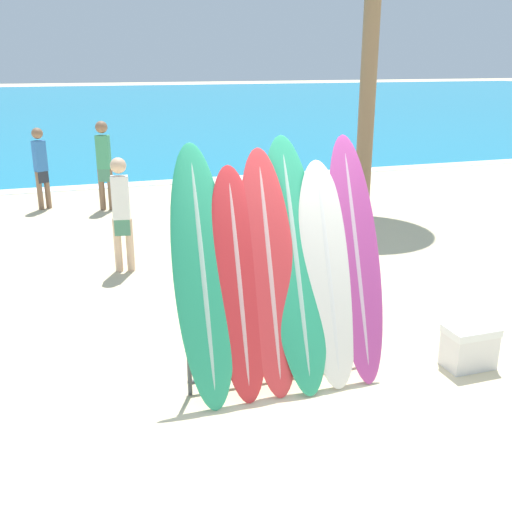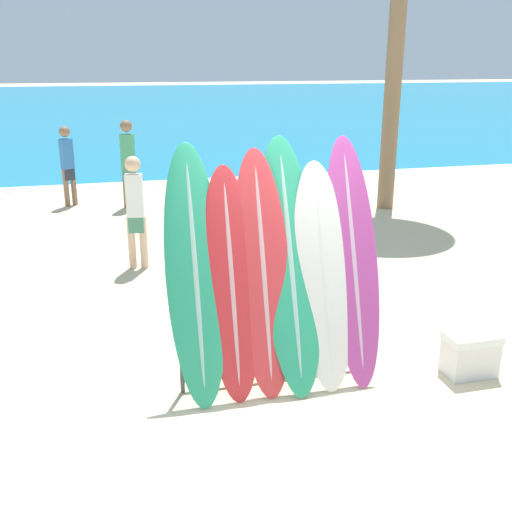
# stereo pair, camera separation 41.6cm
# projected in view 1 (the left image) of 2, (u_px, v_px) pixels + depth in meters

# --- Properties ---
(ground_plane) EXTENTS (160.00, 160.00, 0.00)m
(ground_plane) POSITION_uv_depth(u_px,v_px,m) (339.00, 402.00, 5.29)
(ground_plane) COLOR beige
(ocean_water) EXTENTS (120.00, 60.00, 0.01)m
(ocean_water) POSITION_uv_depth(u_px,v_px,m) (86.00, 104.00, 41.08)
(ocean_water) COLOR teal
(ocean_water) RESTS_ON ground_plane
(surfboard_rack) EXTENTS (1.82, 0.04, 0.96)m
(surfboard_rack) POSITION_uv_depth(u_px,v_px,m) (283.00, 330.00, 5.53)
(surfboard_rack) COLOR #47474C
(surfboard_rack) RESTS_ON ground_plane
(surfboard_slot_0) EXTENTS (0.52, 0.82, 2.22)m
(surfboard_slot_0) POSITION_uv_depth(u_px,v_px,m) (203.00, 277.00, 5.14)
(surfboard_slot_0) COLOR #289E70
(surfboard_slot_0) RESTS_ON ground_plane
(surfboard_slot_1) EXTENTS (0.48, 0.71, 2.02)m
(surfboard_slot_1) POSITION_uv_depth(u_px,v_px,m) (239.00, 285.00, 5.23)
(surfboard_slot_1) COLOR red
(surfboard_slot_1) RESTS_ON ground_plane
(surfboard_slot_2) EXTENTS (0.50, 0.76, 2.16)m
(surfboard_slot_2) POSITION_uv_depth(u_px,v_px,m) (269.00, 273.00, 5.32)
(surfboard_slot_2) COLOR red
(surfboard_slot_2) RESTS_ON ground_plane
(surfboard_slot_3) EXTENTS (0.54, 0.94, 2.25)m
(surfboard_slot_3) POSITION_uv_depth(u_px,v_px,m) (296.00, 264.00, 5.41)
(surfboard_slot_3) COLOR #289E70
(surfboard_slot_3) RESTS_ON ground_plane
(surfboard_slot_4) EXTENTS (0.54, 0.78, 2.02)m
(surfboard_slot_4) POSITION_uv_depth(u_px,v_px,m) (328.00, 274.00, 5.49)
(surfboard_slot_4) COLOR silver
(surfboard_slot_4) RESTS_ON ground_plane
(surfboard_slot_5) EXTENTS (0.48, 0.86, 2.23)m
(surfboard_slot_5) POSITION_uv_depth(u_px,v_px,m) (356.00, 259.00, 5.59)
(surfboard_slot_5) COLOR #B23D8E
(surfboard_slot_5) RESTS_ON ground_plane
(person_near_water) EXTENTS (0.28, 0.25, 1.62)m
(person_near_water) POSITION_uv_depth(u_px,v_px,m) (41.00, 165.00, 11.90)
(person_near_water) COLOR #846047
(person_near_water) RESTS_ON ground_plane
(person_mid_beach) EXTENTS (0.27, 0.22, 1.63)m
(person_mid_beach) POSITION_uv_depth(u_px,v_px,m) (121.00, 211.00, 8.32)
(person_mid_beach) COLOR beige
(person_mid_beach) RESTS_ON ground_plane
(person_far_left) EXTENTS (0.30, 0.24, 1.76)m
(person_far_left) POSITION_uv_depth(u_px,v_px,m) (104.00, 162.00, 11.79)
(person_far_left) COLOR #846047
(person_far_left) RESTS_ON ground_plane
(cooler_box) EXTENTS (0.49, 0.32, 0.43)m
(cooler_box) POSITION_uv_depth(u_px,v_px,m) (469.00, 347.00, 5.85)
(cooler_box) COLOR silver
(cooler_box) RESTS_ON ground_plane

